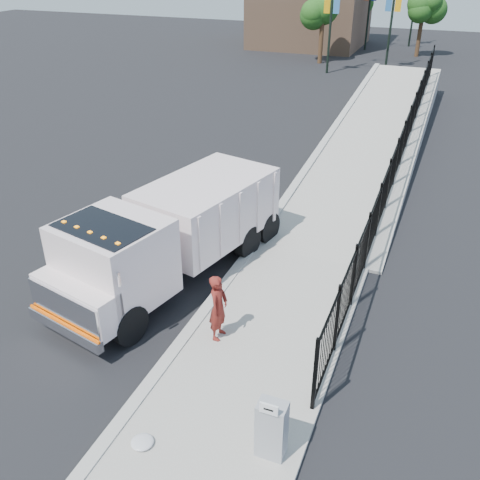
% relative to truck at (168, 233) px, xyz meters
% --- Properties ---
extents(ground, '(120.00, 120.00, 0.00)m').
position_rel_truck_xyz_m(ground, '(1.66, -1.49, -1.53)').
color(ground, black).
rests_on(ground, ground).
extents(sidewalk, '(3.55, 12.00, 0.12)m').
position_rel_truck_xyz_m(sidewalk, '(3.58, -3.49, -1.47)').
color(sidewalk, '#9E998E').
rests_on(sidewalk, ground).
extents(curb, '(0.30, 12.00, 0.16)m').
position_rel_truck_xyz_m(curb, '(1.66, -3.49, -1.45)').
color(curb, '#ADAAA3').
rests_on(curb, ground).
extents(ramp, '(3.95, 24.06, 3.19)m').
position_rel_truck_xyz_m(ramp, '(3.78, 14.51, -1.53)').
color(ramp, '#9E998E').
rests_on(ramp, ground).
extents(iron_fence, '(0.10, 28.00, 1.80)m').
position_rel_truck_xyz_m(iron_fence, '(5.21, 10.51, -0.63)').
color(iron_fence, black).
rests_on(iron_fence, ground).
extents(truck, '(4.30, 8.30, 2.72)m').
position_rel_truck_xyz_m(truck, '(0.00, 0.00, 0.00)').
color(truck, black).
rests_on(truck, ground).
extents(worker, '(0.42, 0.63, 1.74)m').
position_rel_truck_xyz_m(worker, '(2.44, -2.05, -0.54)').
color(worker, maroon).
rests_on(worker, sidewalk).
extents(utility_cabinet, '(0.55, 0.40, 1.25)m').
position_rel_truck_xyz_m(utility_cabinet, '(4.76, -4.87, -0.78)').
color(utility_cabinet, gray).
rests_on(utility_cabinet, sidewalk).
extents(arrow_sign, '(0.35, 0.04, 0.22)m').
position_rel_truck_xyz_m(arrow_sign, '(4.76, -5.09, -0.05)').
color(arrow_sign, white).
rests_on(arrow_sign, utility_cabinet).
extents(debris, '(0.45, 0.45, 0.11)m').
position_rel_truck_xyz_m(debris, '(2.37, -5.62, -1.35)').
color(debris, silver).
rests_on(debris, sidewalk).
extents(light_pole_0, '(3.77, 0.22, 8.00)m').
position_rel_truck_xyz_m(light_pole_0, '(-2.31, 30.29, 2.84)').
color(light_pole_0, black).
rests_on(light_pole_0, ground).
extents(light_pole_1, '(3.78, 0.22, 8.00)m').
position_rel_truck_xyz_m(light_pole_1, '(1.09, 33.32, 2.84)').
color(light_pole_1, black).
rests_on(light_pole_1, ground).
extents(tree_0, '(2.52, 2.52, 5.26)m').
position_rel_truck_xyz_m(tree_0, '(-4.11, 33.90, 2.41)').
color(tree_0, '#382314').
rests_on(tree_0, ground).
extents(tree_1, '(2.13, 2.13, 5.07)m').
position_rel_truck_xyz_m(tree_1, '(3.11, 40.08, 2.37)').
color(tree_1, '#382314').
rests_on(tree_1, ground).
extents(building, '(10.00, 10.00, 8.00)m').
position_rel_truck_xyz_m(building, '(-7.34, 42.51, 2.47)').
color(building, '#8C664C').
rests_on(building, ground).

